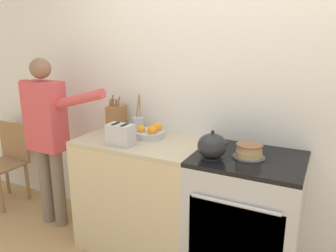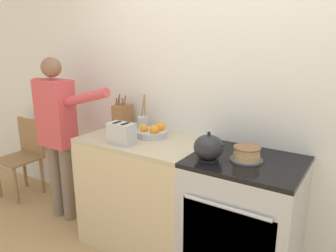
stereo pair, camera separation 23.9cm
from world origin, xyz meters
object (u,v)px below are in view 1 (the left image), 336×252
toaster (120,135)px  stove_range (245,218)px  person_baker (47,130)px  layer_cake (249,151)px  utensil_crock (138,123)px  knife_block (117,117)px  tea_kettle (212,146)px  fruit_bowl (150,133)px  dining_chair (8,158)px

toaster → stove_range: bearing=10.8°
toaster → person_baker: (-0.84, 0.08, -0.09)m
layer_cake → utensil_crock: size_ratio=0.67×
knife_block → tea_kettle: bearing=-16.6°
person_baker → fruit_bowl: bearing=0.3°
person_baker → utensil_crock: bearing=10.5°
tea_kettle → knife_block: size_ratio=0.80×
person_baker → dining_chair: 0.89m
tea_kettle → knife_block: bearing=163.4°
stove_range → knife_block: size_ratio=3.07×
fruit_bowl → tea_kettle: bearing=-19.6°
fruit_bowl → toaster: toaster is taller
toaster → dining_chair: bearing=172.1°
toaster → person_baker: person_baker is taller
layer_cake → dining_chair: 2.57m
fruit_bowl → dining_chair: 1.77m
tea_kettle → person_baker: (-1.54, 0.03, -0.10)m
stove_range → layer_cake: (0.00, -0.01, 0.51)m
toaster → dining_chair: size_ratio=0.26×
dining_chair → layer_cake: bearing=0.9°
toaster → person_baker: size_ratio=0.14×
utensil_crock → dining_chair: 1.62m
layer_cake → fruit_bowl: bearing=173.0°
fruit_bowl → toaster: (-0.10, -0.27, 0.04)m
tea_kettle → person_baker: size_ratio=0.16×
person_baker → toaster: bearing=-16.4°
layer_cake → tea_kettle: bearing=-152.4°
tea_kettle → knife_block: knife_block is taller
stove_range → utensil_crock: utensil_crock is taller
tea_kettle → knife_block: 1.02m
dining_chair → person_baker: bearing=-8.0°
stove_range → toaster: bearing=-169.2°
layer_cake → fruit_bowl: size_ratio=0.86×
knife_block → utensil_crock: 0.20m
knife_block → fruit_bowl: size_ratio=1.21×
utensil_crock → fruit_bowl: bearing=-32.3°
utensil_crock → toaster: size_ratio=1.48×
tea_kettle → utensil_crock: 0.85m
tea_kettle → fruit_bowl: size_ratio=0.96×
person_baker → layer_cake: bearing=-8.1°
tea_kettle → person_baker: 1.54m
toaster → person_baker: bearing=174.4°
dining_chair → fruit_bowl: bearing=3.7°
tea_kettle → dining_chair: 2.37m
layer_cake → fruit_bowl: (-0.82, 0.10, -0.01)m
utensil_crock → fruit_bowl: (0.18, -0.11, -0.03)m
fruit_bowl → knife_block: bearing=168.6°
layer_cake → fruit_bowl: 0.83m
utensil_crock → person_baker: person_baker is taller
utensil_crock → dining_chair: utensil_crock is taller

